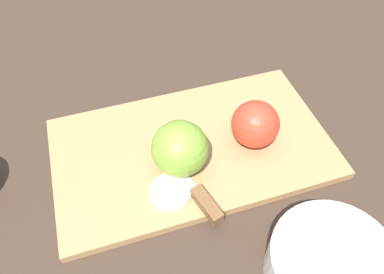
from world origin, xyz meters
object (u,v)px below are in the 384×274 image
at_px(knife, 202,200).
at_px(bowl, 331,265).
at_px(apple_half_left, 255,124).
at_px(apple_half_right, 180,148).

relative_size(knife, bowl, 0.88).
bearing_deg(apple_half_left, knife, 150.70).
bearing_deg(knife, bowl, -154.73).
distance_m(apple_half_left, knife, 0.14).
xyz_separation_m(apple_half_right, knife, (-0.01, 0.07, -0.03)).
distance_m(apple_half_right, knife, 0.08).
height_order(apple_half_right, knife, apple_half_right).
xyz_separation_m(apple_half_left, knife, (0.11, 0.08, -0.03)).
relative_size(apple_half_left, knife, 0.55).
bearing_deg(apple_half_left, apple_half_right, 120.39).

